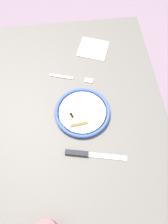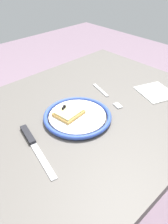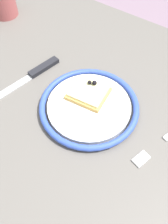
{
  "view_description": "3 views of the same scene",
  "coord_description": "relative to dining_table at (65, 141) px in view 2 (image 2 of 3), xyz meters",
  "views": [
    {
      "loc": [
        0.38,
        -0.02,
        1.6
      ],
      "look_at": [
        -0.04,
        0.02,
        0.77
      ],
      "focal_mm": 36.08,
      "sensor_mm": 36.0,
      "label": 1
    },
    {
      "loc": [
        0.36,
        0.48,
        1.23
      ],
      "look_at": [
        -0.07,
        0.03,
        0.77
      ],
      "focal_mm": 35.94,
      "sensor_mm": 36.0,
      "label": 2
    },
    {
      "loc": [
        -0.23,
        0.31,
        1.23
      ],
      "look_at": [
        -0.05,
        0.04,
        0.77
      ],
      "focal_mm": 39.57,
      "sensor_mm": 36.0,
      "label": 3
    }
  ],
  "objects": [
    {
      "name": "pizza_slice_near",
      "position": [
        -0.03,
        -0.01,
        0.11
      ],
      "size": [
        0.1,
        0.09,
        0.03
      ],
      "color": "tan",
      "rests_on": "plate"
    },
    {
      "name": "knife",
      "position": [
        0.13,
        0.01,
        0.09
      ],
      "size": [
        0.07,
        0.24,
        0.01
      ],
      "color": "silver",
      "rests_on": "dining_table"
    },
    {
      "name": "plate",
      "position": [
        -0.05,
        0.02,
        0.1
      ],
      "size": [
        0.23,
        0.23,
        0.02
      ],
      "color": "white",
      "rests_on": "dining_table"
    },
    {
      "name": "fork",
      "position": [
        -0.23,
        -0.01,
        0.09
      ],
      "size": [
        0.07,
        0.2,
        0.0
      ],
      "color": "silver",
      "rests_on": "dining_table"
    },
    {
      "name": "napkin",
      "position": [
        -0.4,
        0.11,
        0.09
      ],
      "size": [
        0.17,
        0.17,
        0.0
      ],
      "primitive_type": "cube",
      "rotation": [
        0.0,
        0.0,
        -0.36
      ],
      "color": "white",
      "rests_on": "dining_table"
    },
    {
      "name": "dining_table",
      "position": [
        0.0,
        0.0,
        0.0
      ],
      "size": [
        1.2,
        0.75,
        0.75
      ],
      "color": "#5B5651",
      "rests_on": "ground_plane"
    }
  ]
}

